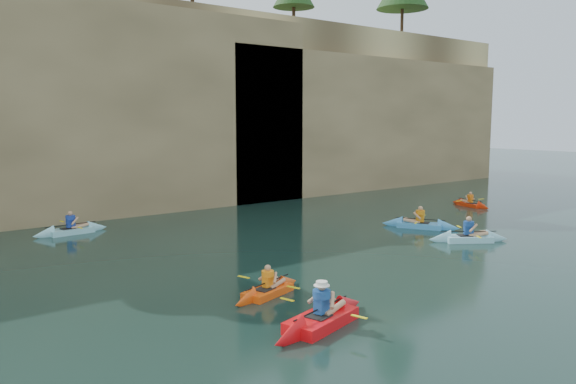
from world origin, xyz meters
TOP-DOWN VIEW (x-y plane):
  - ground at (0.00, 0.00)m, footprint 160.00×160.00m
  - cliff at (0.00, 30.00)m, footprint 70.00×16.00m
  - cliff_slab_center at (2.00, 22.60)m, footprint 24.00×2.40m
  - cliff_slab_east at (22.00, 22.60)m, footprint 26.00×2.40m
  - sea_cave_east at (10.00, 21.95)m, footprint 5.00×1.00m
  - main_kayaker at (0.17, 3.63)m, footprint 3.88×2.48m
  - kayaker_orange at (0.56, 6.46)m, footprint 3.02×2.16m
  - kayaker_ltblue_near at (11.38, 7.16)m, footprint 3.24×2.55m
  - kayaker_red_far at (19.73, 12.80)m, footprint 2.12×2.99m
  - kayaker_ltblue_mid at (-1.29, 19.00)m, footprint 3.40×2.50m
  - kayaker_blue_east at (12.16, 10.33)m, footprint 2.46×3.55m

SIDE VIEW (x-z plane):
  - ground at x=0.00m, z-range 0.00..0.00m
  - kayaker_red_far at x=19.73m, z-range -0.40..0.67m
  - kayaker_orange at x=0.56m, z-range -0.42..0.70m
  - kayaker_ltblue_mid at x=-1.29m, z-range -0.48..0.79m
  - kayaker_blue_east at x=12.16m, z-range -0.49..0.81m
  - kayaker_ltblue_near at x=11.38m, z-range -0.50..0.83m
  - main_kayaker at x=0.17m, z-range -0.52..0.89m
  - sea_cave_east at x=10.00m, z-range 0.00..4.50m
  - cliff_slab_east at x=22.00m, z-range 0.00..9.84m
  - cliff_slab_center at x=2.00m, z-range 0.00..11.40m
  - cliff at x=0.00m, z-range 0.00..12.00m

